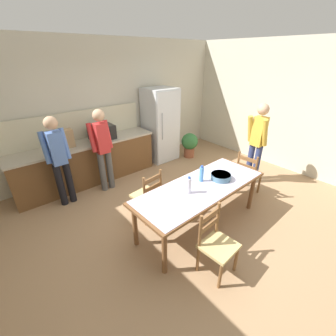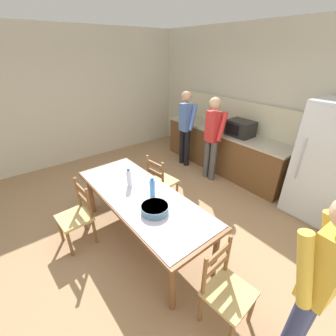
{
  "view_description": "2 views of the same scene",
  "coord_description": "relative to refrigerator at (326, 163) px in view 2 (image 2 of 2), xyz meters",
  "views": [
    {
      "loc": [
        -2.25,
        -2.26,
        2.56
      ],
      "look_at": [
        -0.34,
        0.03,
        1.04
      ],
      "focal_mm": 24.0,
      "sensor_mm": 36.0,
      "label": 1
    },
    {
      "loc": [
        2.17,
        -1.52,
        2.44
      ],
      "look_at": [
        -0.08,
        0.19,
        0.93
      ],
      "focal_mm": 24.0,
      "sensor_mm": 36.0,
      "label": 2
    }
  ],
  "objects": [
    {
      "name": "ground_plane",
      "position": [
        -1.21,
        -2.19,
        -0.92
      ],
      "size": [
        8.32,
        8.32,
        0.0
      ],
      "primitive_type": "plane",
      "color": "#9E7A56"
    },
    {
      "name": "wall_back",
      "position": [
        -1.21,
        0.47,
        0.53
      ],
      "size": [
        6.52,
        0.12,
        2.9
      ],
      "primitive_type": "cube",
      "color": "beige",
      "rests_on": "ground"
    },
    {
      "name": "wall_left",
      "position": [
        -4.47,
        -2.19,
        0.53
      ],
      "size": [
        0.12,
        5.2,
        2.9
      ],
      "primitive_type": "cube",
      "color": "beige",
      "rests_on": "ground"
    },
    {
      "name": "counter_splashback",
      "position": [
        -1.98,
        0.35,
        0.29
      ],
      "size": [
        2.96,
        0.03,
        0.6
      ],
      "primitive_type": "cube",
      "color": "beige",
      "rests_on": "kitchen_counter"
    },
    {
      "name": "chair_side_far_left",
      "position": [
        -1.72,
        -1.82,
        -0.48
      ],
      "size": [
        0.47,
        0.45,
        0.91
      ],
      "rotation": [
        0.0,
        0.0,
        3.27
      ],
      "color": "brown",
      "rests_on": "ground"
    },
    {
      "name": "refrigerator",
      "position": [
        0.0,
        0.0,
        0.0
      ],
      "size": [
        0.75,
        0.73,
        1.83
      ],
      "color": "silver",
      "rests_on": "ground"
    },
    {
      "name": "serving_bowl",
      "position": [
        -0.79,
        -2.57,
        -0.11
      ],
      "size": [
        0.32,
        0.32,
        0.09
      ],
      "color": "slate",
      "rests_on": "dining_table"
    },
    {
      "name": "paper_bag",
      "position": [
        -2.32,
        0.01,
        0.17
      ],
      "size": [
        0.24,
        0.16,
        0.36
      ],
      "primitive_type": "cube",
      "color": "tan",
      "rests_on": "kitchen_counter"
    },
    {
      "name": "bottle_off_centre",
      "position": [
        -1.08,
        -2.41,
        -0.04
      ],
      "size": [
        0.07,
        0.07,
        0.27
      ],
      "color": "#4C8ED6",
      "rests_on": "dining_table"
    },
    {
      "name": "bottle_near_centre",
      "position": [
        -1.47,
        -2.53,
        -0.04
      ],
      "size": [
        0.07,
        0.07,
        0.27
      ],
      "color": "silver",
      "rests_on": "dining_table"
    },
    {
      "name": "person_by_table",
      "position": [
        0.78,
        -2.25,
        0.04
      ],
      "size": [
        0.3,
        0.44,
        1.71
      ],
      "rotation": [
        0.0,
        0.0,
        3.1
      ],
      "color": "navy",
      "rests_on": "ground"
    },
    {
      "name": "person_at_counter",
      "position": [
        -1.83,
        -0.5,
        0.02
      ],
      "size": [
        0.42,
        0.29,
        1.67
      ],
      "rotation": [
        0.0,
        0.0,
        1.57
      ],
      "color": "#4C4C4C",
      "rests_on": "ground"
    },
    {
      "name": "person_at_sink",
      "position": [
        -2.64,
        -0.48,
        0.02
      ],
      "size": [
        0.42,
        0.29,
        1.67
      ],
      "rotation": [
        0.0,
        0.0,
        1.57
      ],
      "color": "black",
      "rests_on": "ground"
    },
    {
      "name": "kitchen_counter",
      "position": [
        -1.98,
        0.04,
        -0.46
      ],
      "size": [
        3.0,
        0.66,
        0.9
      ],
      "color": "brown",
      "rests_on": "ground"
    },
    {
      "name": "dining_table",
      "position": [
        -1.19,
        -2.52,
        -0.24
      ],
      "size": [
        2.29,
        0.92,
        0.75
      ],
      "rotation": [
        0.0,
        0.0,
        0.03
      ],
      "color": "brown",
      "rests_on": "ground"
    },
    {
      "name": "microwave",
      "position": [
        -1.58,
        0.02,
        0.14
      ],
      "size": [
        0.5,
        0.39,
        0.3
      ],
      "color": "black",
      "rests_on": "kitchen_counter"
    },
    {
      "name": "chair_head_end",
      "position": [
        0.23,
        -2.48,
        -0.48
      ],
      "size": [
        0.44,
        0.46,
        0.91
      ],
      "rotation": [
        0.0,
        0.0,
        1.67
      ],
      "color": "brown",
      "rests_on": "ground"
    },
    {
      "name": "chair_side_near_left",
      "position": [
        -1.68,
        -3.25,
        -0.48
      ],
      "size": [
        0.45,
        0.43,
        0.91
      ],
      "rotation": [
        0.0,
        0.0,
        0.08
      ],
      "color": "brown",
      "rests_on": "ground"
    }
  ]
}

